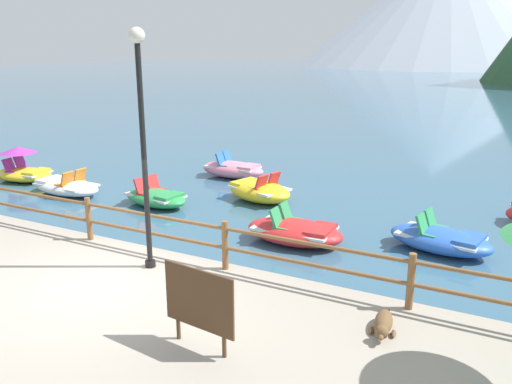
{
  "coord_description": "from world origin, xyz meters",
  "views": [
    {
      "loc": [
        6.33,
        -6.26,
        4.47
      ],
      "look_at": [
        0.59,
        5.0,
        0.9
      ],
      "focal_mm": 36.43,
      "sensor_mm": 36.0,
      "label": 1
    }
  ],
  "objects": [
    {
      "name": "sign_board",
      "position": [
        2.73,
        -0.91,
        1.13
      ],
      "size": [
        1.18,
        0.19,
        1.19
      ],
      "color": "beige",
      "rests_on": "promenade_dock"
    },
    {
      "name": "ground_plane",
      "position": [
        0.0,
        40.0,
        0.0
      ],
      "size": [
        200.0,
        200.0,
        0.0
      ],
      "primitive_type": "plane",
      "color": "#38607A"
    },
    {
      "name": "pedal_boat_3",
      "position": [
        1.95,
        4.35,
        0.28
      ],
      "size": [
        2.35,
        1.34,
        0.87
      ],
      "color": "red",
      "rests_on": "ground"
    },
    {
      "name": "pedal_boat_0",
      "position": [
        -0.34,
        7.03,
        0.31
      ],
      "size": [
        2.43,
        1.9,
        0.91
      ],
      "color": "yellow",
      "rests_on": "ground"
    },
    {
      "name": "pedal_boat_2",
      "position": [
        -8.6,
        5.48,
        0.4
      ],
      "size": [
        2.26,
        1.53,
        1.18
      ],
      "color": "yellow",
      "rests_on": "ground"
    },
    {
      "name": "pedal_boat_6",
      "position": [
        -2.78,
        5.23,
        0.25
      ],
      "size": [
        2.27,
        1.44,
        0.82
      ],
      "color": "green",
      "rests_on": "ground"
    },
    {
      "name": "dog_resting",
      "position": [
        4.9,
        0.68,
        0.52
      ],
      "size": [
        0.42,
        1.08,
        0.26
      ],
      "color": "brown",
      "rests_on": "promenade_dock"
    },
    {
      "name": "pedal_boat_7",
      "position": [
        5.06,
        5.37,
        0.28
      ],
      "size": [
        2.5,
        1.66,
        0.86
      ],
      "color": "blue",
      "rests_on": "ground"
    },
    {
      "name": "pedal_boat_4",
      "position": [
        -2.43,
        9.15,
        0.3
      ],
      "size": [
        2.37,
        1.14,
        0.89
      ],
      "color": "pink",
      "rests_on": "ground"
    },
    {
      "name": "distant_peak",
      "position": [
        -11.6,
        122.11,
        12.87
      ],
      "size": [
        65.17,
        65.17,
        25.75
      ],
      "primitive_type": "cone",
      "color": "#A8B2C1",
      "rests_on": "ground"
    },
    {
      "name": "lamp_post",
      "position": [
        0.37,
        0.99,
        3.02
      ],
      "size": [
        0.28,
        0.28,
        4.38
      ],
      "color": "black",
      "rests_on": "promenade_dock"
    },
    {
      "name": "pedal_boat_5",
      "position": [
        -6.03,
        4.95,
        0.25
      ],
      "size": [
        2.53,
        1.36,
        0.81
      ],
      "color": "white",
      "rests_on": "ground"
    },
    {
      "name": "dock_railing",
      "position": [
        -0.0,
        1.55,
        0.97
      ],
      "size": [
        23.92,
        0.12,
        0.95
      ],
      "color": "brown",
      "rests_on": "promenade_dock"
    }
  ]
}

